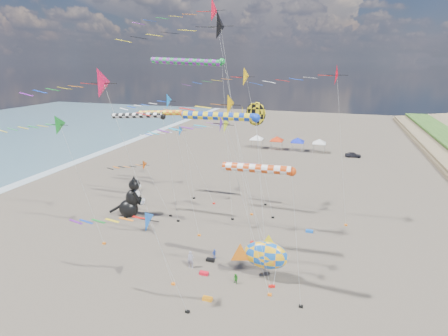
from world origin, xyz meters
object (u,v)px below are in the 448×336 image
at_px(fish_inflatable, 265,255).
at_px(parked_car, 353,155).
at_px(person_adult, 191,260).
at_px(cat_inflatable, 130,197).
at_px(child_green, 236,279).
at_px(child_blue, 214,254).

relative_size(fish_inflatable, parked_car, 1.70).
xyz_separation_m(fish_inflatable, person_adult, (-7.74, -0.36, -1.78)).
distance_m(cat_inflatable, fish_inflatable, 22.64).
bearing_deg(child_green, cat_inflatable, 173.23).
xyz_separation_m(person_adult, child_green, (5.23, -1.27, -0.39)).
distance_m(fish_inflatable, child_blue, 6.72).
xyz_separation_m(cat_inflatable, fish_inflatable, (20.76, -9.01, -0.11)).
distance_m(person_adult, parked_car, 54.66).
height_order(cat_inflatable, person_adult, cat_inflatable).
xyz_separation_m(child_blue, parked_car, (15.80, 49.28, 0.03)).
xyz_separation_m(child_green, parked_car, (12.31, 53.03, 0.04)).
height_order(fish_inflatable, person_adult, fish_inflatable).
height_order(person_adult, child_blue, person_adult).
xyz_separation_m(cat_inflatable, child_blue, (14.77, -6.89, -2.27)).
height_order(child_blue, parked_car, parked_car).
distance_m(person_adult, child_green, 5.40).
bearing_deg(fish_inflatable, child_blue, 160.48).
height_order(cat_inflatable, parked_car, cat_inflatable).
bearing_deg(fish_inflatable, child_green, -147.05).
relative_size(person_adult, child_green, 1.70).
height_order(child_green, child_blue, child_blue).
distance_m(fish_inflatable, parked_car, 52.38).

